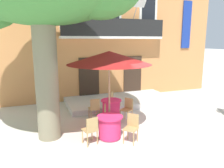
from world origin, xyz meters
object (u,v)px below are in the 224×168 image
Objects in this scene: cafe_table_middle at (111,108)px; cafe_chair_middle_2 at (114,100)px; cafe_chair_near_tree_0 at (132,126)px; cafe_chair_near_tree_1 at (108,115)px; cafe_chair_middle_1 at (127,108)px; cafe_umbrella at (109,58)px; cafe_chair_middle_0 at (94,108)px; cafe_table_near_tree at (110,127)px; cafe_chair_near_tree_2 at (91,129)px.

cafe_table_middle is 0.95× the size of cafe_chair_middle_2.
cafe_chair_near_tree_1 is (-0.37, 1.23, 0.00)m from cafe_chair_near_tree_0.
cafe_chair_middle_1 is (0.48, -0.58, 0.14)m from cafe_table_middle.
cafe_umbrella is (-0.36, 1.11, 2.08)m from cafe_chair_near_tree_0.
cafe_chair_near_tree_1 and cafe_chair_middle_0 have the same top height.
cafe_chair_middle_0 is at bearing 101.51° from cafe_chair_near_tree_1.
cafe_table_near_tree is 0.77m from cafe_chair_near_tree_0.
cafe_chair_middle_0 is at bearing 90.68° from cafe_table_near_tree.
cafe_chair_middle_0 and cafe_chair_middle_1 have the same top height.
cafe_chair_middle_2 reaches higher than cafe_table_near_tree.
cafe_table_near_tree is 0.95× the size of cafe_chair_near_tree_0.
cafe_chair_middle_2 is (1.82, 2.75, 0.00)m from cafe_chair_near_tree_2.
cafe_table_middle is 0.95× the size of cafe_chair_middle_0.
cafe_chair_near_tree_1 is (0.19, 0.73, 0.14)m from cafe_table_near_tree.
cafe_chair_near_tree_1 is 1.05× the size of cafe_table_middle.
cafe_chair_middle_0 is 2.40m from cafe_umbrella.
cafe_umbrella reaches higher than cafe_chair_near_tree_1.
cafe_chair_near_tree_2 is at bearing -141.77° from cafe_chair_middle_1.
cafe_table_middle is 2.60m from cafe_umbrella.
cafe_umbrella is at bearing -79.13° from cafe_chair_middle_0.
cafe_chair_near_tree_2 is (-1.27, 0.26, 0.00)m from cafe_chair_near_tree_0.
cafe_chair_middle_2 is at bearing 79.72° from cafe_chair_near_tree_0.
cafe_chair_near_tree_1 and cafe_chair_middle_2 have the same top height.
cafe_chair_near_tree_1 is 1.15m from cafe_chair_middle_1.
cafe_chair_near_tree_2 and cafe_chair_middle_2 have the same top height.
cafe_chair_middle_1 is (1.02, 0.54, 0.00)m from cafe_chair_near_tree_1.
cafe_chair_near_tree_2 is 1.00× the size of cafe_chair_middle_0.
cafe_table_middle is at bearing 5.45° from cafe_chair_middle_0.
cafe_umbrella reaches higher than cafe_chair_middle_0.
cafe_umbrella is at bearing 43.08° from cafe_chair_near_tree_2.
cafe_chair_middle_0 is 1.33m from cafe_chair_middle_1.
cafe_chair_near_tree_0 is at bearing -73.45° from cafe_chair_near_tree_1.
cafe_chair_middle_0 is 1.00× the size of cafe_chair_middle_2.
cafe_chair_near_tree_0 is 1.00× the size of cafe_chair_middle_2.
cafe_umbrella is (0.20, 0.61, 2.22)m from cafe_table_near_tree.
cafe_table_middle is 0.77m from cafe_chair_middle_1.
cafe_chair_middle_1 is at bearing 27.85° from cafe_chair_near_tree_1.
cafe_chair_near_tree_0 is 1.00× the size of cafe_chair_near_tree_1.
cafe_chair_near_tree_1 is at bearing 47.20° from cafe_chair_near_tree_2.
cafe_chair_middle_0 is (-0.21, 1.05, 0.00)m from cafe_chair_near_tree_1.
cafe_table_near_tree is 0.30× the size of cafe_umbrella.
cafe_chair_middle_2 is (1.13, 0.73, 0.00)m from cafe_chair_middle_0.
cafe_umbrella is (0.01, -0.12, 2.08)m from cafe_chair_near_tree_1.
cafe_table_near_tree is 1.00× the size of cafe_table_middle.
cafe_chair_middle_2 is (1.10, 2.50, 0.14)m from cafe_table_near_tree.
cafe_chair_near_tree_0 is 1.00× the size of cafe_chair_middle_1.
cafe_chair_middle_1 is (1.21, 1.27, 0.14)m from cafe_table_near_tree.
cafe_chair_middle_1 is 2.40m from cafe_umbrella.
cafe_table_middle is at bearing 55.47° from cafe_chair_near_tree_2.
cafe_chair_near_tree_0 is at bearing -11.48° from cafe_chair_near_tree_2.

